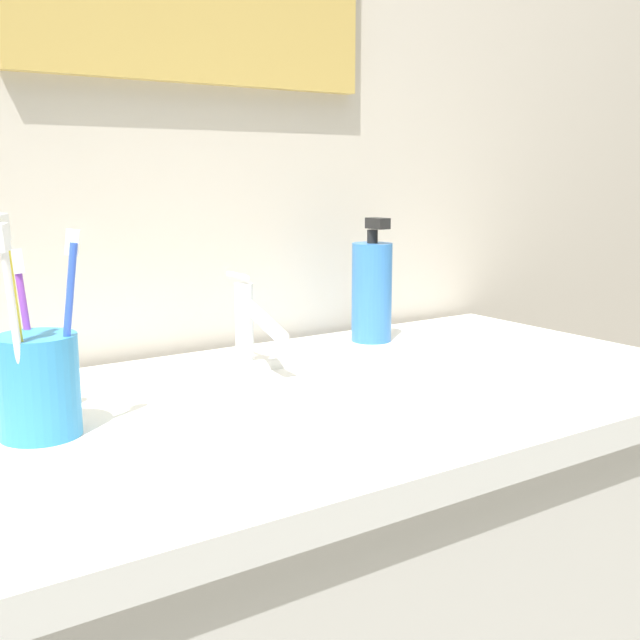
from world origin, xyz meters
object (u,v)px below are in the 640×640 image
Objects in this scene: toothbrush_blue at (67,319)px; toothbrush_yellow at (15,315)px; soap_dispenser at (372,291)px; toothbrush_cup at (39,386)px; toothbrush_purple at (27,325)px; faucet at (250,322)px; toothbrush_white at (14,322)px.

toothbrush_yellow reaches higher than toothbrush_blue.
toothbrush_cup is at bearing -162.97° from soap_dispenser.
toothbrush_purple reaches higher than toothbrush_cup.
faucet is 1.40× the size of toothbrush_cup.
faucet is at bearing 15.24° from toothbrush_purple.
toothbrush_white is at bearing -168.56° from toothbrush_blue.
soap_dispenser reaches higher than faucet.
faucet is at bearing -168.07° from soap_dispenser.
toothbrush_purple is 0.93× the size of soap_dispenser.
toothbrush_purple is at bearing -166.23° from soap_dispenser.
toothbrush_purple is 0.55m from soap_dispenser.
toothbrush_yellow is (-0.02, -0.02, 0.07)m from toothbrush_cup.
toothbrush_white reaches higher than toothbrush_cup.
toothbrush_yellow is (-0.32, -0.13, 0.06)m from faucet.
toothbrush_yellow reaches higher than toothbrush_white.
toothbrush_cup is 0.51× the size of toothbrush_blue.
faucet is at bearing 22.70° from toothbrush_yellow.
toothbrush_yellow is at bearing -161.77° from soap_dispenser.
toothbrush_yellow is at bearing 177.64° from toothbrush_blue.
soap_dispenser is at bearing 13.77° from toothbrush_purple.
soap_dispenser is at bearing 19.23° from toothbrush_white.
toothbrush_purple reaches higher than faucet.
soap_dispenser is (0.24, 0.05, 0.01)m from faucet.
faucet is at bearing 24.29° from toothbrush_white.
soap_dispenser is at bearing 18.23° from toothbrush_yellow.
toothbrush_white is at bearing -128.36° from toothbrush_cup.
soap_dispenser is (0.53, 0.16, 0.03)m from toothbrush_cup.
toothbrush_purple is at bearing 88.87° from toothbrush_cup.
toothbrush_purple is (0.00, 0.03, 0.05)m from toothbrush_cup.
faucet is 0.35m from toothbrush_yellow.
toothbrush_blue is at bearing -2.36° from toothbrush_yellow.
toothbrush_white is 0.97× the size of toothbrush_yellow.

